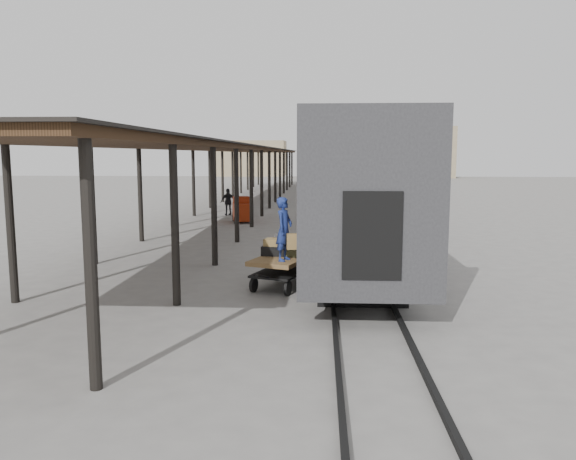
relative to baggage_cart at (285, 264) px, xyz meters
The scene contains 11 objects.
ground 1.35m from the baggage_cart, behind, with size 160.00×160.00×0.00m, color slate.
train 33.80m from the baggage_cart, 86.57° to the left, with size 3.45×76.01×4.01m.
canopy 24.54m from the baggage_cart, 100.84° to the left, with size 4.90×64.30×4.15m.
rails 33.95m from the baggage_cart, 86.58° to the left, with size 1.54×150.00×0.12m.
building_far 79.00m from the baggage_cart, 80.65° to the left, with size 18.00×10.00×8.00m, color tan.
building_left 82.67m from the baggage_cart, 97.77° to the left, with size 12.00×8.00×6.00m, color tan.
baggage_cart is the anchor object (origin of this frame).
suitcase_stack 0.52m from the baggage_cart, 93.99° to the left, with size 1.50×1.21×0.58m.
luggage_tug 15.27m from the baggage_cart, 102.51° to the left, with size 1.26×1.72×1.37m.
porter 1.24m from the baggage_cart, 87.66° to the right, with size 0.62×0.41×1.69m, color navy.
pedestrian 18.87m from the baggage_cart, 104.13° to the left, with size 0.96×0.40×1.64m, color black.
Camera 1 is at (2.16, -15.24, 3.67)m, focal length 35.00 mm.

